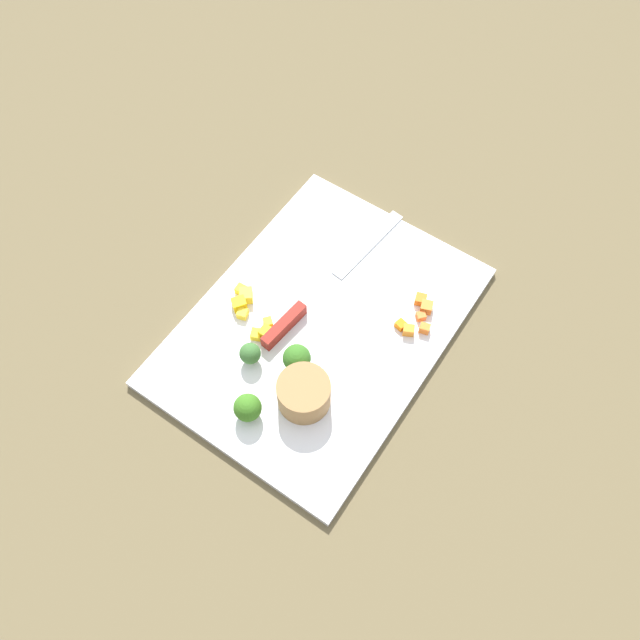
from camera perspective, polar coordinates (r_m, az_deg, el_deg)
name	(u,v)px	position (r m, az deg, el deg)	size (l,w,h in m)	color
ground_plane	(320,328)	(0.92, 0.00, -0.67)	(4.00, 4.00, 0.00)	brown
cutting_board	(320,325)	(0.91, 0.00, -0.49)	(0.44, 0.33, 0.01)	white
prep_bowl	(304,394)	(0.84, -1.44, -6.51)	(0.07, 0.07, 0.05)	olive
chef_knife	(307,303)	(0.91, -1.12, 1.52)	(0.30, 0.05, 0.02)	silver
carrot_dice_0	(421,316)	(0.92, 8.91, 0.34)	(0.01, 0.01, 0.01)	orange
carrot_dice_1	(425,328)	(0.91, 9.23, -0.74)	(0.01, 0.01, 0.01)	orange
carrot_dice_2	(426,307)	(0.92, 9.39, 1.13)	(0.02, 0.02, 0.01)	orange
carrot_dice_3	(421,299)	(0.93, 8.89, 1.80)	(0.02, 0.02, 0.01)	orange
carrot_dice_4	(401,325)	(0.91, 7.14, -0.42)	(0.01, 0.01, 0.01)	orange
carrot_dice_5	(409,330)	(0.90, 7.83, -0.91)	(0.01, 0.02, 0.01)	orange
pepper_dice_0	(246,295)	(0.93, -6.55, 2.17)	(0.02, 0.02, 0.02)	yellow
pepper_dice_1	(239,304)	(0.92, -7.15, 1.41)	(0.02, 0.02, 0.02)	yellow
pepper_dice_2	(268,323)	(0.90, -4.62, -0.23)	(0.01, 0.01, 0.01)	yellow
pepper_dice_3	(241,290)	(0.94, -7.00, 2.68)	(0.01, 0.01, 0.01)	yellow
pepper_dice_4	(256,334)	(0.90, -5.65, -1.27)	(0.01, 0.02, 0.01)	yellow
pepper_dice_5	(243,314)	(0.91, -6.86, 0.56)	(0.01, 0.01, 0.01)	yellow
pepper_dice_6	(266,333)	(0.89, -4.76, -1.18)	(0.02, 0.02, 0.02)	yellow
broccoli_floret_0	(297,358)	(0.86, -2.07, -3.40)	(0.04, 0.04, 0.04)	#96B160
broccoli_floret_1	(249,409)	(0.83, -6.25, -7.83)	(0.04, 0.04, 0.04)	#95B167
broccoli_floret_2	(250,354)	(0.87, -6.19, -2.97)	(0.03, 0.03, 0.04)	#97BA67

